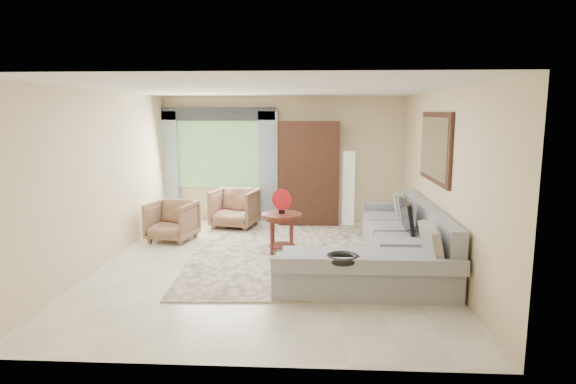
# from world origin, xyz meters

# --- Properties ---
(ground) EXTENTS (6.00, 6.00, 0.00)m
(ground) POSITION_xyz_m (0.00, 0.00, 0.00)
(ground) COLOR silver
(ground) RESTS_ON ground
(area_rug) EXTENTS (3.19, 4.14, 0.02)m
(area_rug) POSITION_xyz_m (0.21, 0.47, 0.01)
(area_rug) COLOR beige
(area_rug) RESTS_ON ground
(sectional_sofa) EXTENTS (2.30, 3.46, 0.90)m
(sectional_sofa) POSITION_xyz_m (1.78, -0.18, 0.28)
(sectional_sofa) COLOR #A4A7AC
(sectional_sofa) RESTS_ON ground
(tv_screen) EXTENTS (0.14, 0.74, 0.48)m
(tv_screen) POSITION_xyz_m (2.05, 0.17, 0.72)
(tv_screen) COLOR black
(tv_screen) RESTS_ON sectional_sofa
(garden_hose) EXTENTS (0.43, 0.43, 0.09)m
(garden_hose) POSITION_xyz_m (1.00, -1.43, 0.55)
(garden_hose) COLOR black
(garden_hose) RESTS_ON sectional_sofa
(coffee_table) EXTENTS (0.66, 0.66, 0.66)m
(coffee_table) POSITION_xyz_m (0.14, 0.57, 0.35)
(coffee_table) COLOR #451B12
(coffee_table) RESTS_ON ground
(red_disc) EXTENTS (0.33, 0.15, 0.34)m
(red_disc) POSITION_xyz_m (0.14, 0.57, 0.89)
(red_disc) COLOR red
(red_disc) RESTS_ON coffee_table
(armchair_left) EXTENTS (0.90, 0.92, 0.71)m
(armchair_left) POSITION_xyz_m (-1.88, 1.28, 0.35)
(armchair_left) COLOR #A17557
(armchair_left) RESTS_ON ground
(armchair_right) EXTENTS (0.98, 0.99, 0.77)m
(armchair_right) POSITION_xyz_m (-0.92, 2.32, 0.39)
(armchair_right) COLOR #9E6D56
(armchair_right) RESTS_ON ground
(potted_plant) EXTENTS (0.44, 0.38, 0.48)m
(potted_plant) POSITION_xyz_m (-2.26, 2.34, 0.24)
(potted_plant) COLOR #999999
(potted_plant) RESTS_ON ground
(armoire) EXTENTS (1.20, 0.55, 2.10)m
(armoire) POSITION_xyz_m (0.55, 2.72, 1.05)
(armoire) COLOR black
(armoire) RESTS_ON ground
(floor_lamp) EXTENTS (0.24, 0.24, 1.50)m
(floor_lamp) POSITION_xyz_m (1.35, 2.78, 0.75)
(floor_lamp) COLOR silver
(floor_lamp) RESTS_ON ground
(window) EXTENTS (1.80, 0.04, 1.40)m
(window) POSITION_xyz_m (-1.35, 2.97, 1.40)
(window) COLOR #669E59
(window) RESTS_ON wall_back
(curtain_left) EXTENTS (0.40, 0.08, 2.30)m
(curtain_left) POSITION_xyz_m (-2.40, 2.88, 1.15)
(curtain_left) COLOR #9EB7CC
(curtain_left) RESTS_ON ground
(curtain_right) EXTENTS (0.40, 0.08, 2.30)m
(curtain_right) POSITION_xyz_m (-0.30, 2.88, 1.15)
(curtain_right) COLOR #9EB7CC
(curtain_right) RESTS_ON ground
(valance) EXTENTS (2.40, 0.12, 0.26)m
(valance) POSITION_xyz_m (-1.35, 2.90, 2.25)
(valance) COLOR #1E232D
(valance) RESTS_ON wall_back
(wall_mirror) EXTENTS (0.05, 1.70, 1.05)m
(wall_mirror) POSITION_xyz_m (2.46, 0.35, 1.75)
(wall_mirror) COLOR black
(wall_mirror) RESTS_ON wall_right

